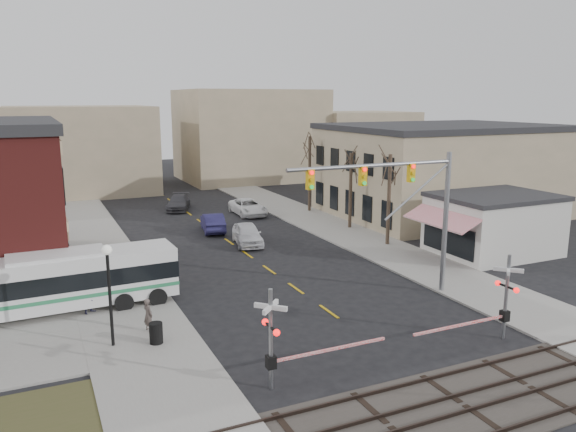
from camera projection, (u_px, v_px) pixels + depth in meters
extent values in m
plane|color=black|center=(349.00, 326.00, 27.34)|extent=(160.00, 160.00, 0.00)
cube|color=gray|center=(97.00, 248.00, 41.23)|extent=(5.00, 60.00, 0.12)
cube|color=gray|center=(325.00, 225.00, 49.00)|extent=(5.00, 60.00, 0.12)
cube|color=#332D28|center=(463.00, 405.00, 20.22)|extent=(160.00, 5.00, 0.06)
cube|color=#2D231E|center=(454.00, 396.00, 20.63)|extent=(160.00, 0.08, 0.14)
cube|color=#2D231E|center=(429.00, 379.00, 21.91)|extent=(160.00, 0.08, 0.14)
cube|color=#2D231E|center=(503.00, 430.00, 18.50)|extent=(160.00, 0.08, 0.14)
cube|color=#2D231E|center=(472.00, 409.00, 19.77)|extent=(160.00, 0.08, 0.14)
cube|color=tan|center=(60.00, 203.00, 35.80)|extent=(0.10, 15.00, 0.50)
cube|color=tan|center=(54.00, 139.00, 34.96)|extent=(0.10, 15.00, 0.70)
cube|color=black|center=(63.00, 241.00, 36.31)|extent=(0.08, 13.00, 2.60)
cube|color=gray|center=(441.00, 172.00, 53.30)|extent=(20.00, 15.00, 8.00)
cube|color=#262628|center=(444.00, 127.00, 52.43)|extent=(20.30, 15.30, 0.50)
cube|color=beige|center=(494.00, 226.00, 39.70)|extent=(8.00, 6.00, 4.00)
cube|color=#262628|center=(496.00, 196.00, 39.26)|extent=(8.20, 6.20, 0.30)
cube|color=red|center=(440.00, 218.00, 37.53)|extent=(1.68, 6.00, 0.87)
cylinder|color=#382B21|center=(389.00, 200.00, 41.59)|extent=(0.28, 0.28, 6.75)
cylinder|color=#382B21|center=(350.00, 191.00, 47.09)|extent=(0.28, 0.28, 6.30)
cylinder|color=#382B21|center=(310.00, 174.00, 54.20)|extent=(0.28, 0.28, 7.20)
cube|color=silver|center=(59.00, 281.00, 28.59)|extent=(11.85, 2.99, 2.59)
cube|color=black|center=(59.00, 278.00, 28.56)|extent=(11.89, 3.03, 0.88)
cube|color=#28794D|center=(60.00, 292.00, 28.72)|extent=(11.89, 3.03, 0.20)
cylinder|color=black|center=(61.00, 304.00, 28.85)|extent=(1.08, 2.58, 0.98)
cylinder|color=gray|center=(445.00, 224.00, 31.33)|extent=(0.28, 0.28, 8.00)
cylinder|color=gray|center=(373.00, 165.00, 28.61)|extent=(9.76, 0.20, 0.20)
cube|color=gold|center=(411.00, 173.00, 29.69)|extent=(0.35, 0.30, 1.00)
cube|color=gold|center=(363.00, 176.00, 28.46)|extent=(0.35, 0.30, 1.00)
cube|color=gold|center=(310.00, 179.00, 27.24)|extent=(0.35, 0.30, 1.00)
cylinder|color=gray|center=(271.00, 340.00, 20.99)|extent=(0.16, 0.16, 4.00)
cube|color=silver|center=(271.00, 307.00, 20.72)|extent=(1.00, 1.00, 0.18)
cube|color=silver|center=(271.00, 307.00, 20.72)|extent=(1.00, 1.00, 0.18)
sphere|color=#FF0C0C|center=(277.00, 333.00, 20.40)|extent=(0.26, 0.26, 0.26)
sphere|color=#FF0C0C|center=(265.00, 322.00, 21.38)|extent=(0.26, 0.26, 0.26)
cube|color=black|center=(271.00, 362.00, 21.17)|extent=(0.35, 0.35, 0.50)
cube|color=#FF0C0C|center=(331.00, 349.00, 22.24)|extent=(5.00, 0.10, 0.10)
cylinder|color=gray|center=(506.00, 297.00, 25.49)|extent=(0.16, 0.16, 4.00)
cube|color=silver|center=(508.00, 270.00, 25.23)|extent=(1.00, 1.00, 0.18)
cube|color=silver|center=(508.00, 270.00, 25.23)|extent=(1.00, 1.00, 0.18)
sphere|color=#FF0C0C|center=(516.00, 290.00, 24.90)|extent=(0.26, 0.26, 0.26)
sphere|color=#FF0C0C|center=(498.00, 283.00, 25.88)|extent=(0.26, 0.26, 0.26)
cube|color=black|center=(505.00, 316.00, 25.68)|extent=(0.35, 0.35, 0.50)
cube|color=#FF0C0C|center=(460.00, 325.00, 24.61)|extent=(5.00, 0.10, 0.10)
cylinder|color=black|center=(110.00, 300.00, 24.45)|extent=(0.14, 0.14, 4.24)
sphere|color=silver|center=(107.00, 250.00, 23.98)|extent=(0.44, 0.44, 0.44)
cylinder|color=black|center=(156.00, 333.00, 25.03)|extent=(0.60, 0.60, 0.95)
imported|color=silver|center=(247.00, 234.00, 42.42)|extent=(2.77, 5.01, 1.61)
imported|color=#1F1C47|center=(213.00, 222.00, 46.60)|extent=(2.43, 4.90, 1.54)
imported|color=white|center=(248.00, 207.00, 53.31)|extent=(2.57, 5.42, 1.49)
imported|color=#444449|center=(178.00, 203.00, 55.72)|extent=(3.66, 5.35, 1.44)
imported|color=#524641|center=(148.00, 315.00, 26.33)|extent=(0.56, 0.67, 1.57)
imported|color=#2C2C4E|center=(91.00, 298.00, 28.53)|extent=(0.99, 0.93, 1.61)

